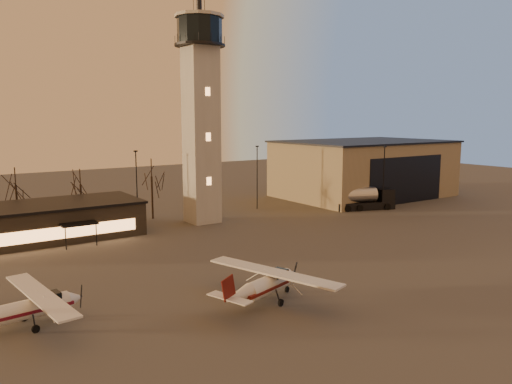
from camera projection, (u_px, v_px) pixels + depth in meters
ground at (356, 278)px, 45.85m from camera, size 220.00×220.00×0.00m
control_tower at (201, 105)px, 67.99m from camera, size 6.80×6.80×32.60m
hangar at (364, 168)px, 92.83m from camera, size 30.60×20.60×10.30m
terminal at (31, 223)px, 59.58m from camera, size 25.40×12.20×4.30m
light_poles at (202, 183)px, 70.73m from camera, size 58.50×12.25×10.14m
tree_row at (84, 180)px, 69.48m from camera, size 37.20×9.20×8.80m
cessna_front at (270, 287)px, 40.12m from camera, size 9.94×12.22×3.41m
cessna_rear at (36, 310)px, 35.38m from camera, size 9.28×11.70×3.21m
fuel_truck at (364, 201)px, 79.62m from camera, size 10.01×5.82×3.58m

